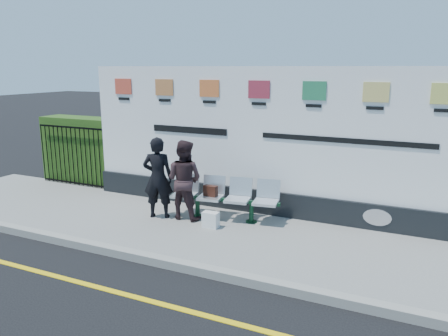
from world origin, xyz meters
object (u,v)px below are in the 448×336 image
(billboard, at_px, (259,151))
(woman_left, at_px, (158,178))
(woman_right, at_px, (184,180))
(bench, at_px, (224,208))

(billboard, distance_m, woman_left, 2.13)
(woman_right, bearing_deg, bench, -161.32)
(bench, xyz_separation_m, woman_right, (-0.76, -0.25, 0.57))
(billboard, xyz_separation_m, woman_left, (-1.71, -1.18, -0.48))
(bench, relative_size, woman_left, 1.31)
(bench, distance_m, woman_left, 1.46)
(billboard, distance_m, woman_right, 1.65)
(billboard, distance_m, bench, 1.39)
(woman_left, height_order, woman_right, woman_left)
(billboard, bearing_deg, woman_right, -140.04)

